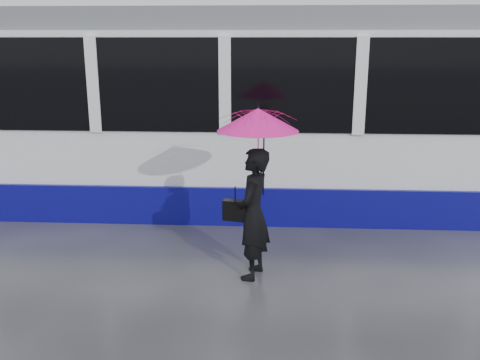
{
  "coord_description": "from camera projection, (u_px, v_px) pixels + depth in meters",
  "views": [
    {
      "loc": [
        0.74,
        -6.75,
        2.91
      ],
      "look_at": [
        0.35,
        -0.04,
        1.1
      ],
      "focal_mm": 40.0,
      "sensor_mm": 36.0,
      "label": 1
    }
  ],
  "objects": [
    {
      "name": "rails",
      "position": [
        229.0,
        201.0,
        9.71
      ],
      "size": [
        34.0,
        1.51,
        0.02
      ],
      "color": "#3F3D38",
      "rests_on": "ground"
    },
    {
      "name": "umbrella",
      "position": [
        258.0,
        135.0,
        6.25
      ],
      "size": [
        1.16,
        1.16,
        1.1
      ],
      "rotation": [
        0.0,
        0.0,
        -0.24
      ],
      "color": "#DC127C",
      "rests_on": "ground"
    },
    {
      "name": "woman",
      "position": [
        253.0,
        214.0,
        6.5
      ],
      "size": [
        0.52,
        0.67,
        1.63
      ],
      "primitive_type": "imported",
      "rotation": [
        0.0,
        0.0,
        -1.82
      ],
      "color": "black",
      "rests_on": "ground"
    },
    {
      "name": "handbag",
      "position": [
        235.0,
        210.0,
        6.53
      ],
      "size": [
        0.31,
        0.19,
        0.43
      ],
      "rotation": [
        0.0,
        0.0,
        -0.24
      ],
      "color": "black",
      "rests_on": "ground"
    },
    {
      "name": "ground",
      "position": [
        214.0,
        256.0,
        7.31
      ],
      "size": [
        90.0,
        90.0,
        0.0
      ],
      "primitive_type": "plane",
      "color": "#27272B",
      "rests_on": "ground"
    },
    {
      "name": "tram",
      "position": [
        35.0,
        111.0,
        9.48
      ],
      "size": [
        26.0,
        2.56,
        3.35
      ],
      "color": "white",
      "rests_on": "ground"
    }
  ]
}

